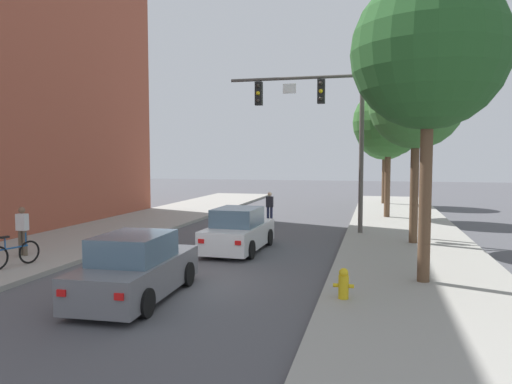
% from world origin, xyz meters
% --- Properties ---
extents(ground_plane, '(120.00, 120.00, 0.00)m').
position_xyz_m(ground_plane, '(0.00, 0.00, 0.00)').
color(ground_plane, '#4C4C51').
extents(sidewalk_right, '(5.00, 60.00, 0.15)m').
position_xyz_m(sidewalk_right, '(6.50, 0.00, 0.07)').
color(sidewalk_right, '#99968E').
rests_on(sidewalk_right, ground).
extents(traffic_signal_mast, '(5.98, 0.38, 7.50)m').
position_xyz_m(traffic_signal_mast, '(2.94, 9.22, 5.31)').
color(traffic_signal_mast, '#514C47').
rests_on(traffic_signal_mast, sidewalk_right).
extents(car_lead_white, '(1.91, 4.27, 1.60)m').
position_xyz_m(car_lead_white, '(0.36, 4.71, 0.72)').
color(car_lead_white, silver).
rests_on(car_lead_white, ground).
extents(car_following_grey, '(1.97, 4.30, 1.60)m').
position_xyz_m(car_following_grey, '(-0.38, -1.65, 0.72)').
color(car_following_grey, slate).
rests_on(car_following_grey, ground).
extents(pedestrian_sidewalk_left_walker, '(0.36, 0.22, 1.64)m').
position_xyz_m(pedestrian_sidewalk_left_walker, '(-6.22, 1.43, 1.06)').
color(pedestrian_sidewalk_left_walker, brown).
rests_on(pedestrian_sidewalk_left_walker, sidewalk_left).
extents(pedestrian_crossing_road, '(0.36, 0.22, 1.64)m').
position_xyz_m(pedestrian_crossing_road, '(-0.13, 12.19, 0.91)').
color(pedestrian_crossing_road, '#232847').
rests_on(pedestrian_crossing_road, ground).
extents(bicycle_leaning, '(0.50, 1.73, 0.98)m').
position_xyz_m(bicycle_leaning, '(-5.28, -0.08, 0.54)').
color(bicycle_leaning, black).
rests_on(bicycle_leaning, sidewalk_left).
extents(fire_hydrant, '(0.48, 0.24, 0.72)m').
position_xyz_m(fire_hydrant, '(4.55, -0.93, 0.51)').
color(fire_hydrant, gold).
rests_on(fire_hydrant, sidewalk_right).
extents(street_tree_nearest, '(4.00, 4.00, 7.99)m').
position_xyz_m(street_tree_nearest, '(6.50, 1.15, 6.12)').
color(street_tree_nearest, brown).
rests_on(street_tree_nearest, sidewalk_right).
extents(street_tree_second, '(3.60, 3.60, 7.21)m').
position_xyz_m(street_tree_second, '(6.67, 7.19, 5.53)').
color(street_tree_second, brown).
rests_on(street_tree_second, sidewalk_right).
extents(street_tree_third, '(3.87, 3.87, 7.17)m').
position_xyz_m(street_tree_third, '(5.85, 15.33, 5.36)').
color(street_tree_third, brown).
rests_on(street_tree_third, sidewalk_right).
extents(street_tree_farthest, '(4.04, 4.04, 7.17)m').
position_xyz_m(street_tree_farthest, '(5.79, 23.42, 5.28)').
color(street_tree_farthest, brown).
rests_on(street_tree_farthest, sidewalk_right).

